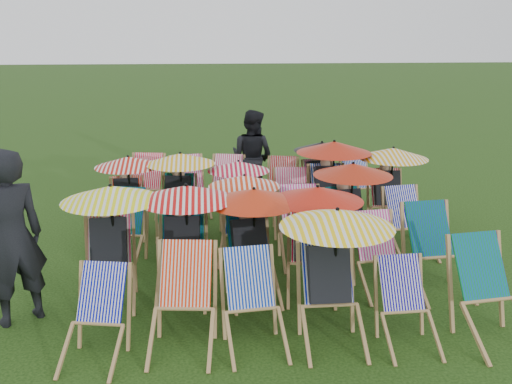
{
  "coord_description": "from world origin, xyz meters",
  "views": [
    {
      "loc": [
        -0.84,
        -7.39,
        3.11
      ],
      "look_at": [
        -0.14,
        0.39,
        0.9
      ],
      "focal_mm": 40.0,
      "sensor_mm": 36.0,
      "label": 1
    }
  ],
  "objects": [
    {
      "name": "ground",
      "position": [
        0.0,
        0.0,
        0.0
      ],
      "size": [
        100.0,
        100.0,
        0.0
      ],
      "primitive_type": "plane",
      "color": "black",
      "rests_on": "ground"
    },
    {
      "name": "deckchair_0",
      "position": [
        -1.95,
        -2.31,
        0.43
      ],
      "size": [
        0.72,
        0.89,
        0.87
      ],
      "rotation": [
        0.0,
        0.0,
        -0.19
      ],
      "color": "#A7804D",
      "rests_on": "ground"
    },
    {
      "name": "deckchair_1",
      "position": [
        -1.1,
        -2.18,
        0.5
      ],
      "size": [
        0.76,
        0.99,
        1.0
      ],
      "rotation": [
        0.0,
        0.0,
        -0.12
      ],
      "color": "#A7804D",
      "rests_on": "ground"
    },
    {
      "name": "deckchair_2",
      "position": [
        -0.4,
        -2.21,
        0.47
      ],
      "size": [
        0.71,
        0.92,
        0.93
      ],
      "rotation": [
        0.0,
        0.0,
        0.11
      ],
      "color": "#A7804D",
      "rests_on": "ground"
    },
    {
      "name": "deckchair_3",
      "position": [
        0.42,
        -2.15,
        0.73
      ],
      "size": [
        1.17,
        1.21,
        1.39
      ],
      "rotation": [
        0.0,
        0.0,
        0.0
      ],
      "color": "#A7804D",
      "rests_on": "ground"
    },
    {
      "name": "deckchair_4",
      "position": [
        1.17,
        -2.32,
        0.42
      ],
      "size": [
        0.58,
        0.8,
        0.84
      ],
      "rotation": [
        0.0,
        0.0,
        0.03
      ],
      "color": "#A7804D",
      "rests_on": "ground"
    },
    {
      "name": "deckchair_5",
      "position": [
        2.07,
        -2.3,
        0.51
      ],
      "size": [
        0.79,
        1.02,
        1.03
      ],
      "rotation": [
        0.0,
        0.0,
        0.13
      ],
      "color": "#A7804D",
      "rests_on": "ground"
    },
    {
      "name": "deckchair_6",
      "position": [
        -2.0,
        -0.98,
        0.73
      ],
      "size": [
        1.16,
        1.22,
        1.37
      ],
      "rotation": [
        0.0,
        0.0,
        0.07
      ],
      "color": "#A7804D",
      "rests_on": "ground"
    },
    {
      "name": "deckchair_7",
      "position": [
        -1.13,
        -0.98,
        0.72
      ],
      "size": [
        1.15,
        1.2,
        1.36
      ],
      "rotation": [
        0.0,
        0.0,
        -0.05
      ],
      "color": "#A7804D",
      "rests_on": "ground"
    },
    {
      "name": "deckchair_8",
      "position": [
        -0.31,
        -1.04,
        0.69
      ],
      "size": [
        1.11,
        1.19,
        1.32
      ],
      "rotation": [
        0.0,
        0.0,
        0.13
      ],
      "color": "#A7804D",
      "rests_on": "ground"
    },
    {
      "name": "deckchair_9",
      "position": [
        0.42,
        -1.02,
        0.7
      ],
      "size": [
        1.11,
        1.18,
        1.32
      ],
      "rotation": [
        0.0,
        0.0,
        -0.14
      ],
      "color": "#A7804D",
      "rests_on": "ground"
    },
    {
      "name": "deckchair_10",
      "position": [
        1.28,
        -1.05,
        0.46
      ],
      "size": [
        0.69,
        0.9,
        0.92
      ],
      "rotation": [
        0.0,
        0.0,
        0.1
      ],
      "color": "#A7804D",
      "rests_on": "ground"
    },
    {
      "name": "deckchair_11",
      "position": [
        1.96,
        -1.12,
        0.52
      ],
      "size": [
        0.76,
        1.0,
        1.03
      ],
      "rotation": [
        0.0,
        0.0,
        0.08
      ],
      "color": "#A7804D",
      "rests_on": "ground"
    },
    {
      "name": "deckchair_12",
      "position": [
        -2.04,
        0.1,
        0.49
      ],
      "size": [
        0.82,
        1.02,
        0.98
      ],
      "rotation": [
        0.0,
        0.0,
        -0.21
      ],
      "color": "#A7804D",
      "rests_on": "ground"
    },
    {
      "name": "deckchair_13",
      "position": [
        -1.26,
        0.02,
        0.47
      ],
      "size": [
        0.69,
        0.91,
        0.93
      ],
      "rotation": [
        0.0,
        0.0,
        0.08
      ],
      "color": "#A7804D",
      "rests_on": "ground"
    },
    {
      "name": "deckchair_14",
      "position": [
        -0.37,
        0.15,
        0.63
      ],
      "size": [
        1.0,
        1.07,
        1.19
      ],
      "rotation": [
        0.0,
        0.0,
        -0.19
      ],
      "color": "#A7804D",
      "rests_on": "ground"
    },
    {
      "name": "deckchair_15",
      "position": [
        0.47,
        -0.02,
        0.5
      ],
      "size": [
        0.66,
        0.92,
        1.0
      ],
      "rotation": [
        0.0,
        0.0,
        0.0
      ],
      "color": "#A7804D",
      "rests_on": "ground"
    },
    {
      "name": "deckchair_16",
      "position": [
        1.19,
        0.13,
        0.7
      ],
      "size": [
        1.12,
        1.21,
        1.32
      ],
      "rotation": [
        0.0,
        0.0,
        0.18
      ],
      "color": "#A7804D",
      "rests_on": "ground"
    },
    {
      "name": "deckchair_17",
      "position": [
        2.04,
        0.07,
        0.46
      ],
      "size": [
        0.72,
        0.92,
        0.92
      ],
      "rotation": [
        0.0,
        0.0,
        0.13
      ],
      "color": "#A7804D",
      "rests_on": "ground"
    },
    {
      "name": "deckchair_18",
      "position": [
        -2.09,
        1.32,
        0.65
      ],
      "size": [
        1.04,
        1.1,
        1.23
      ],
      "rotation": [
        0.0,
        0.0,
        0.08
      ],
      "color": "#A7804D",
      "rests_on": "ground"
    },
    {
      "name": "deckchair_19",
      "position": [
        -1.29,
        1.26,
        0.68
      ],
      "size": [
        1.08,
        1.14,
        1.28
      ],
      "rotation": [
        0.0,
        0.0,
        -0.1
      ],
      "color": "#A7804D",
      "rests_on": "ground"
    },
    {
      "name": "deckchair_20",
      "position": [
        -0.37,
        1.18,
        0.61
      ],
      "size": [
        0.97,
        1.02,
        1.15
      ],
      "rotation": [
        0.0,
        0.0,
        0.05
      ],
      "color": "#A7804D",
      "rests_on": "ground"
    },
    {
      "name": "deckchair_21",
      "position": [
        0.51,
        1.22,
        0.48
      ],
      "size": [
        0.7,
        0.93,
        0.96
      ],
      "rotation": [
        0.0,
        0.0,
        -0.08
      ],
      "color": "#A7804D",
      "rests_on": "ground"
    },
    {
      "name": "deckchair_22",
      "position": [
        1.16,
        1.29,
        0.75
      ],
      "size": [
        1.2,
        1.24,
        1.42
      ],
      "rotation": [
        0.0,
        0.0,
        0.02
      ],
      "color": "#A7804D",
      "rests_on": "ground"
    },
    {
      "name": "deckchair_23",
      "position": [
        2.09,
        1.18,
        0.7
      ],
      "size": [
        1.11,
        1.16,
        1.32
      ],
      "rotation": [
        0.0,
        0.0,
        -0.03
      ],
      "color": "#A7804D",
      "rests_on": "ground"
    },
    {
      "name": "deckchair_24",
      "position": [
        -1.94,
        2.42,
        0.49
      ],
      "size": [
        0.79,
        1.0,
        0.99
      ],
      "rotation": [
        0.0,
        0.0,
        -0.16
      ],
      "color": "#A7804D",
      "rests_on": "ground"
    },
    {
      "name": "deckchair_25",
      "position": [
        -1.13,
        2.3,
        0.49
      ],
      "size": [
        0.79,
        0.99,
        0.97
      ],
      "rotation": [
        0.0,
        0.0,
        0.18
      ],
      "color": "#A7804D",
      "rests_on": "ground"
    },
    {
      "name": "deckchair_26",
      "position": [
        -0.51,
        2.31,
        0.48
      ],
      "size": [
        0.8,
        0.99,
        0.96
      ],
      "rotation": [
        0.0,
        0.0,
        -0.2
      ],
      "color": "#A7804D",
      "rests_on": "ground"
    },
    {
      "name": "deckchair_27",
      "position": [
        0.49,
        2.27,
        0.46
      ],
      "size": [
        0.75,
        0.94,
        0.92
      ],
      "rotation": [
        0.0,
        0.0,
        -0.18
      ],
      "color": "#A7804D",
      "rests_on": "ground"
    },
    {
      "name": "deckchair_28",
      "position": [
        1.2,
        2.39,
        0.63
      ],
      "size": [
        1.01,
        1.08,
        1.2
      ],
      "rotation": [
        0.0,
        0.0,
        0.1
      ],
      "color": "#A7804D",
      "rests_on": "ground"
    },
    {
      "name": "deckchair_29",
      "position": [
        1.92,
        2.31,
        0.44
      ],
      "size": [
        0.7,
        0.89,
        0.88
      ],
      "rotation": [
        0.0,
        0.0,
        0.15
      ],
      "color": "#A7804D",
      "rests_on": "ground"
    },
    {
      "name": "person_left",
      "position": [
        -2.94,
        -1.45,
        0.98
      ],
      "size": [
        0.85,
        0.79,
        1.95
      ],
      "primitive_type": "imported",
      "rotation": [
        0.0,
        0.0,
        3.75
      ],
      "color": "black",
      "rests_on": "ground"
    },
    {
      "name": "person_rear",
      "position": [
        0.01,
        2.88,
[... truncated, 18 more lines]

